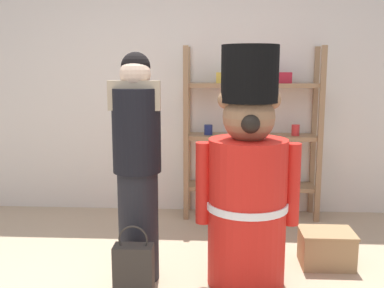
{
  "coord_description": "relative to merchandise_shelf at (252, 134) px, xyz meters",
  "views": [
    {
      "loc": [
        0.34,
        -2.51,
        1.52
      ],
      "look_at": [
        0.17,
        0.52,
        1.0
      ],
      "focal_mm": 41.9,
      "sensor_mm": 36.0,
      "label": 1
    }
  ],
  "objects": [
    {
      "name": "shopping_bag",
      "position": [
        -0.89,
        -1.76,
        -0.66
      ],
      "size": [
        0.26,
        0.13,
        0.51
      ],
      "color": "#332D28",
      "rests_on": "ground_plane"
    },
    {
      "name": "display_crate",
      "position": [
        0.51,
        -1.16,
        -0.71
      ],
      "size": [
        0.41,
        0.31,
        0.28
      ],
      "color": "#9E7A51",
      "rests_on": "ground_plane"
    },
    {
      "name": "person_shopper",
      "position": [
        -0.9,
        -1.45,
        -0.01
      ],
      "size": [
        0.35,
        0.34,
        1.62
      ],
      "color": "black",
      "rests_on": "ground_plane"
    },
    {
      "name": "back_wall",
      "position": [
        -0.7,
        0.22,
        0.45
      ],
      "size": [
        6.4,
        0.12,
        2.6
      ],
      "primitive_type": "cube",
      "color": "silver",
      "rests_on": "ground_plane"
    },
    {
      "name": "teddy_bear_guard",
      "position": [
        -0.14,
        -1.47,
        -0.13
      ],
      "size": [
        0.72,
        0.57,
        1.67
      ],
      "color": "red",
      "rests_on": "ground_plane"
    },
    {
      "name": "merchandise_shelf",
      "position": [
        0.0,
        0.0,
        0.0
      ],
      "size": [
        1.35,
        0.35,
        1.72
      ],
      "color": "#93704C",
      "rests_on": "ground_plane"
    }
  ]
}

